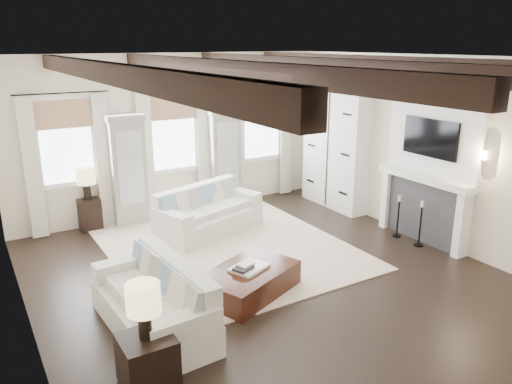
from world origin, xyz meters
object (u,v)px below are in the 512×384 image
sofa_back (207,214)px  sofa_left (157,303)px  ottoman (248,281)px  side_table_front (148,360)px  side_table_back (89,214)px

sofa_back → sofa_left: (-1.94, -2.65, -0.00)m
ottoman → side_table_front: 2.17m
sofa_back → side_table_back: bearing=144.6°
ottoman → side_table_front: side_table_front is taller
side_table_front → side_table_back: size_ratio=0.91×
sofa_back → sofa_left: size_ratio=1.08×
sofa_back → sofa_left: bearing=-126.1°
sofa_back → ottoman: sofa_back is taller
sofa_back → side_table_back: 2.24m
ottoman → side_table_back: side_table_back is taller
side_table_back → ottoman: bearing=-71.2°
ottoman → side_table_back: (-1.28, 3.75, 0.11)m
sofa_back → side_table_front: 4.31m
sofa_back → side_table_back: (-1.82, 1.29, -0.06)m
side_table_front → sofa_left: bearing=64.2°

